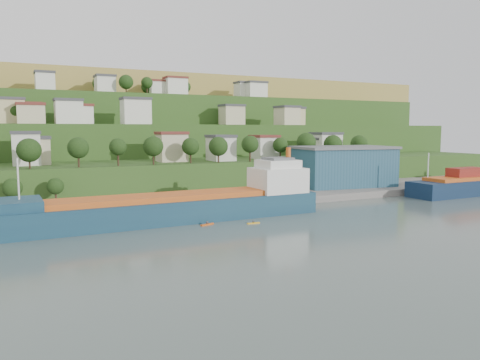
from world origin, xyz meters
TOP-DOWN VIEW (x-y plane):
  - ground at (0.00, 0.00)m, footprint 500.00×500.00m
  - quay at (20.00, 28.00)m, footprint 220.00×26.00m
  - hillside at (-0.01, 168.69)m, footprint 360.00×210.93m
  - cargo_ship_near at (-13.32, 7.91)m, footprint 69.32×12.17m
  - warehouse at (49.52, 31.00)m, footprint 33.09×22.65m
  - dinghy at (-40.47, 17.51)m, footprint 3.78×2.39m
  - kayak_orange at (-10.53, 0.87)m, footprint 3.37×1.66m
  - kayak_yellow at (-1.01, -2.17)m, footprint 2.92×0.68m

SIDE VIEW (x-z plane):
  - ground at x=0.00m, z-range 0.00..0.00m
  - quay at x=20.00m, z-range -2.00..2.00m
  - hillside at x=-0.01m, z-range -47.91..48.09m
  - kayak_yellow at x=-1.01m, z-range -0.15..0.58m
  - kayak_orange at x=-10.53m, z-range -0.17..0.67m
  - dinghy at x=-40.47m, z-range 1.20..1.91m
  - cargo_ship_near at x=-13.32m, z-range -6.05..11.72m
  - warehouse at x=49.52m, z-range 2.03..14.83m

